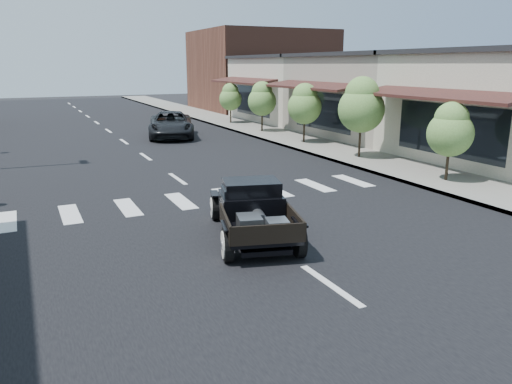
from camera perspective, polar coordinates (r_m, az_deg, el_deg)
name	(u,v)px	position (r m, az deg, el deg)	size (l,w,h in m)	color
ground	(261,238)	(12.12, 0.62, -5.27)	(120.00, 120.00, 0.00)	black
road	(132,147)	(26.07, -14.01, 4.99)	(14.00, 80.00, 0.02)	black
road_markings	(157,165)	(21.26, -11.26, 3.06)	(12.00, 60.00, 0.06)	silver
sidewalk_right	(280,136)	(28.92, 2.79, 6.42)	(3.00, 80.00, 0.15)	gray
storefront_mid	(395,97)	(30.73, 15.60, 10.46)	(10.00, 9.00, 4.50)	#9D9484
storefront_far	(314,90)	(38.00, 6.60, 11.54)	(10.00, 9.00, 4.50)	beige
far_building_right	(261,71)	(46.97, 0.57, 13.68)	(11.00, 10.00, 7.00)	brown
small_tree_a	(449,143)	(18.47, 21.22, 5.25)	(1.56, 1.56, 2.61)	#5B873D
small_tree_b	(361,119)	(22.14, 11.89, 8.20)	(1.99, 1.99, 3.32)	#5B873D
small_tree_c	(304,114)	(26.06, 5.55, 8.87)	(1.74, 1.74, 2.90)	#5B873D
small_tree_d	(262,107)	(30.43, 0.69, 9.66)	(1.71, 1.71, 2.84)	#5B873D
small_tree_e	(231,104)	(34.95, -2.93, 10.05)	(1.55, 1.55, 2.59)	#5B873D
hotrod_pickup	(252,210)	(11.93, -0.41, -2.02)	(1.91, 4.08, 1.42)	black
second_car	(171,125)	(29.11, -9.68, 7.57)	(2.41, 5.22, 1.45)	black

